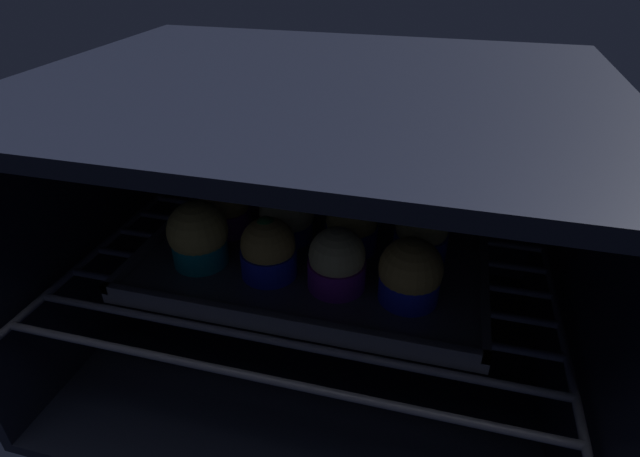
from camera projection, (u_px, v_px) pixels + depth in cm
name	position (u px, v px, depth cm)	size (l,w,h in cm)	color
oven_cavity	(325.00, 219.00, 62.41)	(59.00, 47.00, 37.00)	black
oven_rack	(316.00, 260.00, 60.68)	(54.80, 42.00, 0.80)	#444756
baking_tray	(320.00, 245.00, 61.64)	(39.34, 31.37, 2.20)	#4C4C51
muffin_row0_col0	(198.00, 236.00, 55.94)	(6.79, 6.79, 7.55)	#0C8C84
muffin_row0_col1	(268.00, 250.00, 54.21)	(6.22, 6.22, 7.09)	#1928B7
muffin_row0_col2	(337.00, 262.00, 52.35)	(6.22, 6.22, 6.92)	#7A238C
muffin_row0_col3	(410.00, 274.00, 50.54)	(6.52, 6.52, 6.96)	#1928B7
muffin_row1_col0	(225.00, 206.00, 62.10)	(6.22, 6.22, 7.67)	#7A238C
muffin_row1_col1	(287.00, 215.00, 60.64)	(6.74, 6.74, 7.08)	#1928B7
muffin_row1_col2	(352.00, 226.00, 58.73)	(6.22, 6.22, 6.76)	#1928B7
muffin_row1_col3	(421.00, 231.00, 57.00)	(6.22, 6.22, 7.65)	#1928B7
muffin_row2_col0	(251.00, 179.00, 68.62)	(6.22, 6.22, 7.26)	#7A238C
muffin_row2_col1	(306.00, 184.00, 67.14)	(6.56, 6.56, 7.51)	#1928B7
muffin_row2_col2	(366.00, 193.00, 65.83)	(6.22, 6.22, 6.85)	#0C8C84
muffin_row2_col3	(424.00, 198.00, 63.69)	(6.42, 6.42, 7.55)	#7A238C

